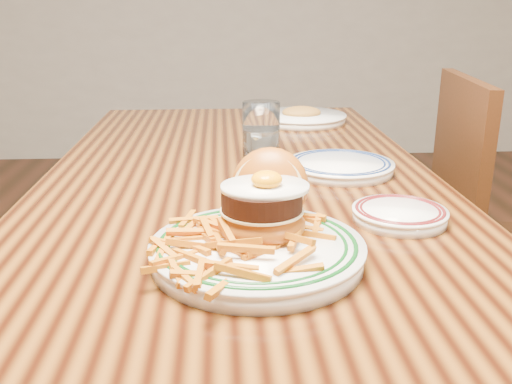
{
  "coord_description": "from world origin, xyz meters",
  "views": [
    {
      "loc": [
        -0.04,
        -1.2,
        1.1
      ],
      "look_at": [
        0.01,
        -0.41,
        0.84
      ],
      "focal_mm": 40.0,
      "sensor_mm": 36.0,
      "label": 1
    }
  ],
  "objects": [
    {
      "name": "table",
      "position": [
        0.0,
        0.0,
        0.66
      ],
      "size": [
        0.85,
        1.6,
        0.75
      ],
      "color": "black",
      "rests_on": "floor"
    },
    {
      "name": "chair_right",
      "position": [
        0.7,
        0.18,
        0.5
      ],
      "size": [
        0.49,
        0.49,
        0.93
      ],
      "rotation": [
        0.0,
        0.0,
        3.01
      ],
      "color": "#421D0D",
      "rests_on": "floor"
    },
    {
      "name": "main_plate",
      "position": [
        0.01,
        -0.44,
        0.79
      ],
      "size": [
        0.31,
        0.33,
        0.15
      ],
      "rotation": [
        0.0,
        0.0,
        -0.24
      ],
      "color": "white",
      "rests_on": "table"
    },
    {
      "name": "side_plate",
      "position": [
        0.26,
        -0.31,
        0.76
      ],
      "size": [
        0.16,
        0.16,
        0.02
      ],
      "rotation": [
        0.0,
        0.0,
        -0.17
      ],
      "color": "white",
      "rests_on": "table"
    },
    {
      "name": "rear_plate",
      "position": [
        0.22,
        -0.01,
        0.76
      ],
      "size": [
        0.24,
        0.24,
        0.03
      ],
      "rotation": [
        0.0,
        0.0,
        -0.28
      ],
      "color": "white",
      "rests_on": "table"
    },
    {
      "name": "water_glass",
      "position": [
        0.05,
        0.13,
        0.81
      ],
      "size": [
        0.09,
        0.09,
        0.13
      ],
      "color": "white",
      "rests_on": "table"
    },
    {
      "name": "far_plate",
      "position": [
        0.21,
        0.54,
        0.77
      ],
      "size": [
        0.28,
        0.28,
        0.05
      ],
      "rotation": [
        0.0,
        0.0,
        0.08
      ],
      "color": "white",
      "rests_on": "table"
    }
  ]
}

